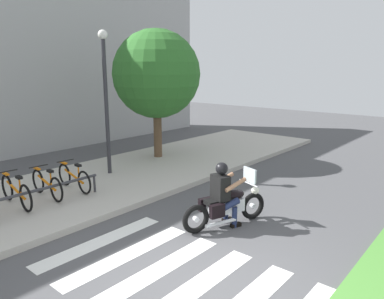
{
  "coord_description": "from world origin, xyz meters",
  "views": [
    {
      "loc": [
        -3.87,
        -3.2,
        3.33
      ],
      "look_at": [
        3.1,
        2.73,
        1.27
      ],
      "focal_mm": 33.84,
      "sensor_mm": 36.0,
      "label": 1
    }
  ],
  "objects": [
    {
      "name": "ground_plane",
      "position": [
        0.0,
        0.0,
        0.0
      ],
      "size": [
        48.0,
        48.0,
        0.0
      ],
      "primitive_type": "plane",
      "color": "#4C4C4F"
    },
    {
      "name": "crosswalk_stripe_4",
      "position": [
        -0.05,
        1.6,
        0.0
      ],
      "size": [
        2.8,
        0.4,
        0.01
      ],
      "primitive_type": "cube",
      "color": "white",
      "rests_on": "ground"
    },
    {
      "name": "bicycle_1",
      "position": [
        -0.42,
        5.16,
        0.51
      ],
      "size": [
        0.48,
        1.74,
        0.78
      ],
      "color": "black",
      "rests_on": "sidewalk"
    },
    {
      "name": "crosswalk_stripe_5",
      "position": [
        -0.05,
        2.4,
        0.0
      ],
      "size": [
        2.8,
        0.4,
        0.01
      ],
      "primitive_type": "cube",
      "color": "white",
      "rests_on": "ground"
    },
    {
      "name": "sidewalk",
      "position": [
        0.0,
        5.36,
        0.07
      ],
      "size": [
        24.0,
        4.4,
        0.15
      ],
      "primitive_type": "cube",
      "color": "#B7B2A8",
      "rests_on": "ground"
    },
    {
      "name": "motorcycle",
      "position": [
        2.15,
        0.96,
        0.45
      ],
      "size": [
        2.01,
        0.94,
        1.21
      ],
      "color": "black",
      "rests_on": "ground"
    },
    {
      "name": "bicycle_2",
      "position": [
        0.35,
        5.16,
        0.5
      ],
      "size": [
        0.48,
        1.63,
        0.76
      ],
      "color": "black",
      "rests_on": "sidewalk"
    },
    {
      "name": "bicycle_3",
      "position": [
        1.11,
        5.16,
        0.5
      ],
      "size": [
        0.48,
        1.66,
        0.75
      ],
      "color": "black",
      "rests_on": "sidewalk"
    },
    {
      "name": "bike_rack",
      "position": [
        -0.03,
        4.6,
        0.56
      ],
      "size": [
        2.89,
        0.07,
        0.49
      ],
      "color": "#333338",
      "rests_on": "sidewalk"
    },
    {
      "name": "crosswalk_stripe_3",
      "position": [
        -0.05,
        0.8,
        0.0
      ],
      "size": [
        2.8,
        0.4,
        0.01
      ],
      "primitive_type": "cube",
      "color": "white",
      "rests_on": "ground"
    },
    {
      "name": "street_lamp",
      "position": [
        2.71,
        5.76,
        2.67
      ],
      "size": [
        0.28,
        0.28,
        4.41
      ],
      "color": "#2D2D33",
      "rests_on": "ground"
    },
    {
      "name": "tree_near_rack",
      "position": [
        5.21,
        6.16,
        3.12
      ],
      "size": [
        3.11,
        3.11,
        4.68
      ],
      "color": "brown",
      "rests_on": "ground"
    },
    {
      "name": "crosswalk_stripe_2",
      "position": [
        -0.05,
        0.0,
        0.0
      ],
      "size": [
        2.8,
        0.4,
        0.01
      ],
      "primitive_type": "cube",
      "color": "white",
      "rests_on": "ground"
    },
    {
      "name": "rider",
      "position": [
        2.08,
        0.99,
        0.82
      ],
      "size": [
        0.74,
        0.68,
        1.43
      ],
      "color": "black",
      "rests_on": "ground"
    }
  ]
}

